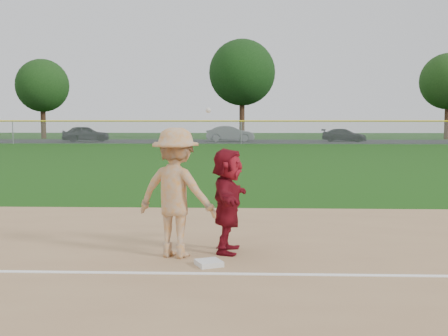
{
  "coord_description": "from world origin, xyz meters",
  "views": [
    {
      "loc": [
        0.38,
        -8.42,
        2.17
      ],
      "look_at": [
        0.0,
        1.5,
        1.3
      ],
      "focal_mm": 45.0,
      "sensor_mm": 36.0,
      "label": 1
    }
  ],
  "objects_px": {
    "first_base": "(209,263)",
    "car_right": "(344,135)",
    "car_mid": "(230,134)",
    "base_runner": "(228,201)",
    "car_left": "(86,134)"
  },
  "relations": [
    {
      "from": "first_base",
      "to": "car_right",
      "type": "relative_size",
      "value": 0.08
    },
    {
      "from": "car_mid",
      "to": "car_right",
      "type": "relative_size",
      "value": 1.08
    },
    {
      "from": "base_runner",
      "to": "car_mid",
      "type": "height_order",
      "value": "base_runner"
    },
    {
      "from": "car_mid",
      "to": "base_runner",
      "type": "bearing_deg",
      "value": 176.34
    },
    {
      "from": "car_mid",
      "to": "car_left",
      "type": "bearing_deg",
      "value": 87.08
    },
    {
      "from": "first_base",
      "to": "car_mid",
      "type": "distance_m",
      "value": 45.7
    },
    {
      "from": "car_left",
      "to": "car_mid",
      "type": "xyz_separation_m",
      "value": [
        13.82,
        0.55,
        -0.01
      ]
    },
    {
      "from": "car_right",
      "to": "car_left",
      "type": "bearing_deg",
      "value": 106.72
    },
    {
      "from": "base_runner",
      "to": "car_left",
      "type": "distance_m",
      "value": 46.76
    },
    {
      "from": "car_mid",
      "to": "car_right",
      "type": "distance_m",
      "value": 11.0
    },
    {
      "from": "base_runner",
      "to": "car_right",
      "type": "relative_size",
      "value": 0.4
    },
    {
      "from": "first_base",
      "to": "base_runner",
      "type": "distance_m",
      "value": 1.2
    },
    {
      "from": "first_base",
      "to": "base_runner",
      "type": "bearing_deg",
      "value": 73.86
    },
    {
      "from": "first_base",
      "to": "car_right",
      "type": "xyz_separation_m",
      "value": [
        10.02,
        46.3,
        0.57
      ]
    },
    {
      "from": "car_right",
      "to": "car_mid",
      "type": "bearing_deg",
      "value": 107.22
    }
  ]
}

